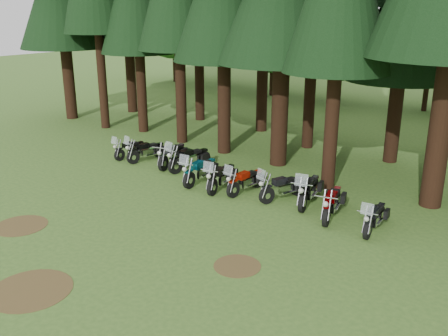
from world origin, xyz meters
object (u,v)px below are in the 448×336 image
at_px(motorcycle_2, 172,155).
at_px(motorcycle_10, 374,219).
at_px(motorcycle_6, 245,181).
at_px(motorcycle_8, 309,191).
at_px(motorcycle_0, 130,149).
at_px(motorcycle_7, 283,188).
at_px(motorcycle_4, 200,171).
at_px(motorcycle_3, 189,159).
at_px(motorcycle_9, 332,204).
at_px(motorcycle_5, 221,178).
at_px(motorcycle_1, 146,151).

bearing_deg(motorcycle_2, motorcycle_10, -20.42).
height_order(motorcycle_6, motorcycle_8, motorcycle_8).
bearing_deg(motorcycle_0, motorcycle_7, -0.70).
height_order(motorcycle_4, motorcycle_10, motorcycle_4).
bearing_deg(motorcycle_8, motorcycle_3, 163.42).
height_order(motorcycle_0, motorcycle_9, motorcycle_0).
distance_m(motorcycle_5, motorcycle_8, 3.70).
bearing_deg(motorcycle_10, motorcycle_8, 159.56).
bearing_deg(motorcycle_5, motorcycle_2, 153.20).
distance_m(motorcycle_4, motorcycle_7, 3.82).
bearing_deg(motorcycle_1, motorcycle_5, 1.60).
distance_m(motorcycle_4, motorcycle_5, 1.20).
bearing_deg(motorcycle_2, motorcycle_8, -16.83).
bearing_deg(motorcycle_6, motorcycle_1, 179.23).
bearing_deg(motorcycle_5, motorcycle_1, 159.75).
distance_m(motorcycle_1, motorcycle_2, 1.55).
bearing_deg(motorcycle_0, motorcycle_6, -2.90).
height_order(motorcycle_0, motorcycle_2, motorcycle_0).
distance_m(motorcycle_2, motorcycle_5, 3.90).
bearing_deg(motorcycle_2, motorcycle_5, -30.20).
distance_m(motorcycle_3, motorcycle_5, 2.91).
distance_m(motorcycle_7, motorcycle_9, 2.29).
bearing_deg(motorcycle_10, motorcycle_0, 171.17).
distance_m(motorcycle_5, motorcycle_10, 6.51).
xyz_separation_m(motorcycle_1, motorcycle_4, (4.12, -0.70, 0.04)).
relative_size(motorcycle_4, motorcycle_9, 1.03).
relative_size(motorcycle_6, motorcycle_7, 0.99).
height_order(motorcycle_3, motorcycle_10, motorcycle_3).
relative_size(motorcycle_7, motorcycle_9, 0.95).
bearing_deg(motorcycle_5, motorcycle_10, -11.17).
distance_m(motorcycle_2, motorcycle_8, 7.38).
distance_m(motorcycle_3, motorcycle_4, 1.82).
height_order(motorcycle_2, motorcycle_6, motorcycle_6).
bearing_deg(motorcycle_3, motorcycle_9, 2.11).
relative_size(motorcycle_3, motorcycle_4, 1.01).
bearing_deg(motorcycle_3, motorcycle_10, 2.18).
distance_m(motorcycle_4, motorcycle_6, 2.21).
bearing_deg(motorcycle_7, motorcycle_0, -162.14).
distance_m(motorcycle_5, motorcycle_9, 4.86).
height_order(motorcycle_0, motorcycle_1, motorcycle_1).
height_order(motorcycle_7, motorcycle_9, motorcycle_7).
bearing_deg(motorcycle_8, motorcycle_5, 178.14).
relative_size(motorcycle_0, motorcycle_3, 0.81).
xyz_separation_m(motorcycle_1, motorcycle_6, (6.31, -0.43, -0.00)).
relative_size(motorcycle_0, motorcycle_6, 0.90).
bearing_deg(motorcycle_0, motorcycle_8, 0.69).
distance_m(motorcycle_5, motorcycle_7, 2.65).
distance_m(motorcycle_6, motorcycle_9, 3.85).
bearing_deg(motorcycle_10, motorcycle_7, 166.46).
bearing_deg(motorcycle_9, motorcycle_10, -20.89).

